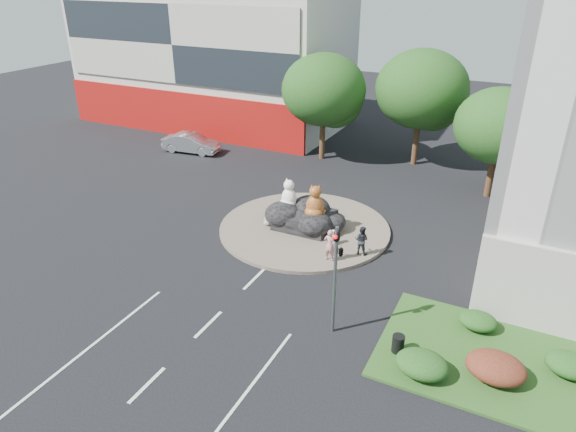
# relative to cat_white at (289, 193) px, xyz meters

# --- Properties ---
(ground) EXTENTS (120.00, 120.00, 0.00)m
(ground) POSITION_rel_cat_white_xyz_m (1.14, -10.23, -2.02)
(ground) COLOR black
(ground) RESTS_ON ground
(roundabout_island) EXTENTS (10.00, 10.00, 0.20)m
(roundabout_island) POSITION_rel_cat_white_xyz_m (1.14, -0.23, -1.92)
(roundabout_island) COLOR brown
(roundabout_island) RESTS_ON ground
(rock_plinth) EXTENTS (3.20, 2.60, 0.90)m
(rock_plinth) POSITION_rel_cat_white_xyz_m (1.14, -0.23, -1.37)
(rock_plinth) COLOR black
(rock_plinth) RESTS_ON roundabout_island
(shophouse_block) EXTENTS (25.20, 12.30, 17.40)m
(shophouse_block) POSITION_rel_cat_white_xyz_m (-16.86, 17.68, 4.16)
(shophouse_block) COLOR beige
(shophouse_block) RESTS_ON ground
(grass_verge) EXTENTS (10.00, 6.00, 0.12)m
(grass_verge) POSITION_rel_cat_white_xyz_m (13.14, -7.23, -1.96)
(grass_verge) COLOR #204A18
(grass_verge) RESTS_ON ground
(tree_left) EXTENTS (6.46, 6.46, 8.27)m
(tree_left) POSITION_rel_cat_white_xyz_m (-2.79, 11.83, 3.23)
(tree_left) COLOR #382314
(tree_left) RESTS_ON ground
(tree_mid) EXTENTS (6.84, 6.84, 8.76)m
(tree_mid) POSITION_rel_cat_white_xyz_m (4.21, 13.83, 3.54)
(tree_mid) COLOR #382314
(tree_mid) RESTS_ON ground
(tree_right) EXTENTS (5.70, 5.70, 7.30)m
(tree_right) POSITION_rel_cat_white_xyz_m (10.21, 9.83, 2.61)
(tree_right) COLOR #382314
(tree_right) RESTS_ON ground
(hedge_near_green) EXTENTS (2.00, 1.60, 0.90)m
(hedge_near_green) POSITION_rel_cat_white_xyz_m (10.14, -9.23, -1.45)
(hedge_near_green) COLOR #173C13
(hedge_near_green) RESTS_ON grass_verge
(hedge_red) EXTENTS (2.20, 1.76, 0.99)m
(hedge_red) POSITION_rel_cat_white_xyz_m (12.64, -8.23, -1.41)
(hedge_red) COLOR #441912
(hedge_red) RESTS_ON grass_verge
(hedge_mid_green) EXTENTS (1.80, 1.44, 0.81)m
(hedge_mid_green) POSITION_rel_cat_white_xyz_m (15.14, -6.73, -1.50)
(hedge_mid_green) COLOR #173C13
(hedge_mid_green) RESTS_ON grass_verge
(hedge_back_green) EXTENTS (1.60, 1.28, 0.72)m
(hedge_back_green) POSITION_rel_cat_white_xyz_m (11.64, -5.43, -1.54)
(hedge_back_green) COLOR #173C13
(hedge_back_green) RESTS_ON grass_verge
(traffic_light) EXTENTS (0.44, 1.24, 5.00)m
(traffic_light) POSITION_rel_cat_white_xyz_m (6.24, -8.23, 1.60)
(traffic_light) COLOR #595B60
(traffic_light) RESTS_ON ground
(street_lamp) EXTENTS (2.34, 0.22, 8.06)m
(street_lamp) POSITION_rel_cat_white_xyz_m (13.96, -2.23, 2.53)
(street_lamp) COLOR #595B60
(street_lamp) RESTS_ON ground
(cat_white) EXTENTS (1.37, 1.28, 1.84)m
(cat_white) POSITION_rel_cat_white_xyz_m (0.00, 0.00, 0.00)
(cat_white) COLOR white
(cat_white) RESTS_ON rock_plinth
(cat_tabby) EXTENTS (1.44, 1.33, 1.99)m
(cat_tabby) POSITION_rel_cat_white_xyz_m (1.88, -0.46, 0.08)
(cat_tabby) COLOR #A25C21
(cat_tabby) RESTS_ON rock_plinth
(kitten_calico) EXTENTS (0.57, 0.50, 0.94)m
(kitten_calico) POSITION_rel_cat_white_xyz_m (-0.89, -0.97, -1.35)
(kitten_calico) COLOR beige
(kitten_calico) RESTS_ON roundabout_island
(kitten_white) EXTENTS (0.64, 0.60, 0.88)m
(kitten_white) POSITION_rel_cat_white_xyz_m (3.44, -1.41, -1.38)
(kitten_white) COLOR white
(kitten_white) RESTS_ON roundabout_island
(pedestrian_pink) EXTENTS (0.65, 0.43, 1.77)m
(pedestrian_pink) POSITION_rel_cat_white_xyz_m (3.91, -3.13, -0.94)
(pedestrian_pink) COLOR tan
(pedestrian_pink) RESTS_ON roundabout_island
(pedestrian_dark) EXTENTS (0.80, 0.64, 1.60)m
(pedestrian_dark) POSITION_rel_cat_white_xyz_m (5.14, -1.76, -1.02)
(pedestrian_dark) COLOR #212129
(pedestrian_dark) RESTS_ON roundabout_island
(parked_car) EXTENTS (4.98, 2.28, 1.58)m
(parked_car) POSITION_rel_cat_white_xyz_m (-13.17, 8.30, -1.23)
(parked_car) COLOR #B4B6BD
(parked_car) RESTS_ON ground
(litter_bin) EXTENTS (0.57, 0.57, 0.75)m
(litter_bin) POSITION_rel_cat_white_xyz_m (9.00, -8.39, -1.52)
(litter_bin) COLOR black
(litter_bin) RESTS_ON grass_verge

